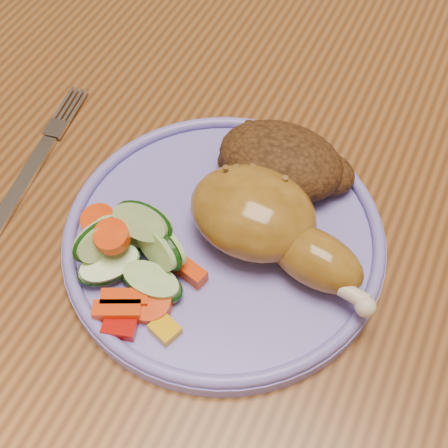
% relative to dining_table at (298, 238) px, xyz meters
% --- Properties ---
extents(ground, '(4.00, 4.00, 0.00)m').
position_rel_dining_table_xyz_m(ground, '(0.00, 0.00, -0.67)').
color(ground, '#52301C').
rests_on(ground, ground).
extents(dining_table, '(0.90, 1.40, 0.75)m').
position_rel_dining_table_xyz_m(dining_table, '(0.00, 0.00, 0.00)').
color(dining_table, brown).
rests_on(dining_table, ground).
extents(chair_far, '(0.42, 0.42, 0.91)m').
position_rel_dining_table_xyz_m(chair_far, '(0.00, 0.63, -0.17)').
color(chair_far, '#4C2D16').
rests_on(chair_far, ground).
extents(plate, '(0.25, 0.25, 0.01)m').
position_rel_dining_table_xyz_m(plate, '(-0.04, -0.09, 0.09)').
color(plate, '#786CCF').
rests_on(plate, dining_table).
extents(plate_rim, '(0.25, 0.25, 0.01)m').
position_rel_dining_table_xyz_m(plate_rim, '(-0.04, -0.09, 0.10)').
color(plate_rim, '#786CCF').
rests_on(plate_rim, plate).
extents(chicken_leg, '(0.16, 0.09, 0.05)m').
position_rel_dining_table_xyz_m(chicken_leg, '(-0.01, -0.08, 0.12)').
color(chicken_leg, olive).
rests_on(chicken_leg, plate).
extents(rice_pilaf, '(0.11, 0.08, 0.05)m').
position_rel_dining_table_xyz_m(rice_pilaf, '(-0.02, -0.01, 0.11)').
color(rice_pilaf, '#482912').
rests_on(rice_pilaf, plate).
extents(vegetable_pile, '(0.11, 0.10, 0.06)m').
position_rel_dining_table_xyz_m(vegetable_pile, '(-0.09, -0.14, 0.11)').
color(vegetable_pile, '#A50A05').
rests_on(vegetable_pile, plate).
extents(fork, '(0.04, 0.16, 0.00)m').
position_rel_dining_table_xyz_m(fork, '(-0.22, -0.08, 0.09)').
color(fork, silver).
rests_on(fork, dining_table).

